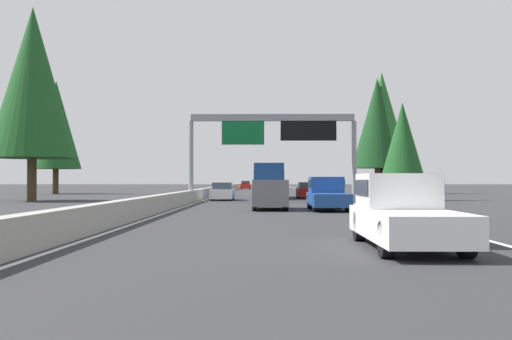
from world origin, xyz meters
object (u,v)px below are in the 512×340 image
conifer_right_mid (377,123)px  conifer_left_mid (56,125)px  conifer_right_far (382,120)px  bus_near_center (269,180)px  box_truck_mid_left (265,180)px  pickup_distant_b (327,194)px  sedan_far_center (246,185)px  conifer_right_near (403,141)px  pickup_far_right (402,211)px  minivan_mid_center (270,193)px  sedan_far_left (223,192)px  sign_gantry_overhead (275,132)px  conifer_left_near (32,82)px  sedan_near_right (307,191)px

conifer_right_mid → conifer_left_mid: (-1.46, 39.03, -0.29)m
conifer_right_far → bus_near_center: bearing=143.1°
box_truck_mid_left → pickup_distant_b: 87.80m
sedan_far_center → box_truck_mid_left: bearing=-15.8°
box_truck_mid_left → conifer_right_far: bearing=-163.2°
sedan_far_center → conifer_right_near: bearing=-165.9°
conifer_right_near → conifer_right_mid: bearing=-5.7°
box_truck_mid_left → bus_near_center: (-66.37, -0.33, 0.11)m
pickup_far_right → minivan_mid_center: (18.88, 3.19, 0.04)m
minivan_mid_center → sedan_far_left: minivan_mid_center is taller
conifer_left_mid → sign_gantry_overhead: bearing=-135.7°
sedan_far_center → conifer_left_near: bearing=166.2°
conifer_right_near → conifer_left_near: size_ratio=0.52×
sign_gantry_overhead → pickup_far_right: 30.27m
minivan_mid_center → sedan_near_right: 21.57m
sedan_far_left → conifer_right_mid: 30.40m
pickup_distant_b → conifer_left_mid: 48.28m
sign_gantry_overhead → conifer_left_near: size_ratio=0.81×
sign_gantry_overhead → pickup_distant_b: 12.50m
sign_gantry_overhead → sedan_near_right: bearing=-16.9°
sedan_near_right → conifer_left_mid: (16.35, 29.14, 7.65)m
bus_near_center → conifer_left_near: bearing=111.9°
sedan_far_center → conifer_right_near: conifer_right_near is taller
conifer_right_far → conifer_left_near: (-26.37, 33.04, 0.36)m
minivan_mid_center → conifer_right_near: 19.58m
pickup_far_right → sedan_far_left: bearing=11.5°
sedan_far_left → conifer_left_near: size_ratio=0.28×
sign_gantry_overhead → conifer_right_mid: (28.13, -13.03, 3.34)m
sedan_near_right → sedan_far_left: bearing=128.7°
box_truck_mid_left → conifer_right_near: (-71.69, -11.42, 3.33)m
box_truck_mid_left → sedan_near_right: size_ratio=1.93×
box_truck_mid_left → sedan_near_right: box_truck_mid_left is taller
sedan_far_center → pickup_distant_b: bearing=-174.7°
conifer_right_near → conifer_right_far: 24.61m
conifer_right_near → conifer_left_mid: size_ratio=0.59×
conifer_right_near → conifer_left_near: 30.46m
sign_gantry_overhead → sedan_near_right: size_ratio=2.88×
box_truck_mid_left → conifer_right_mid: 50.63m
conifer_right_mid → conifer_right_far: size_ratio=0.95×
minivan_mid_center → conifer_right_near: bearing=-35.5°
bus_near_center → conifer_left_mid: 31.27m
minivan_mid_center → sedan_far_left: size_ratio=1.14×
sign_gantry_overhead → conifer_left_mid: (26.67, 26.00, 3.05)m
sign_gantry_overhead → minivan_mid_center: (-10.95, 0.45, -4.33)m
conifer_right_near → conifer_right_far: (24.06, -3.00, 4.19)m
sedan_far_left → box_truck_mid_left: (71.94, -3.52, 0.93)m
minivan_mid_center → box_truck_mid_left: (87.30, 0.28, 0.66)m
pickup_far_right → conifer_left_mid: bearing=27.0°
pickup_far_right → box_truck_mid_left: box_truck_mid_left is taller
sedan_far_left → conifer_left_near: bearing=97.8°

